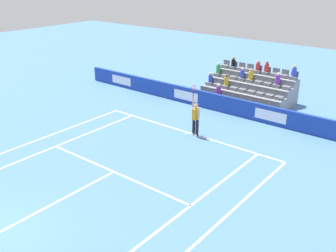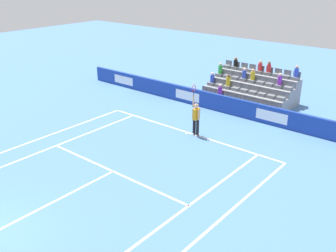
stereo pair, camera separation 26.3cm
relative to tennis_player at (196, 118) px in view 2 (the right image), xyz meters
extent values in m
cube|color=white|center=(0.49, -0.02, -0.99)|extent=(10.97, 0.10, 0.01)
cube|color=white|center=(0.49, 5.47, -0.99)|extent=(8.23, 0.10, 0.01)
cube|color=white|center=(0.49, 8.67, -0.99)|extent=(0.10, 6.40, 0.01)
cube|color=white|center=(4.60, 5.93, -0.99)|extent=(0.10, 11.89, 0.01)
cube|color=white|center=(-3.63, 5.93, -0.99)|extent=(0.10, 11.89, 0.01)
cube|color=white|center=(5.97, 5.93, -0.99)|extent=(0.10, 11.89, 0.01)
cube|color=white|center=(-5.00, 5.93, -0.99)|extent=(0.10, 11.89, 0.01)
cube|color=white|center=(0.49, 0.08, -0.99)|extent=(0.10, 0.20, 0.01)
cube|color=#193899|center=(0.49, -3.93, -0.47)|extent=(23.49, 0.20, 1.05)
cube|color=white|center=(-2.45, -3.82, -0.47)|extent=(1.88, 0.01, 0.59)
cube|color=white|center=(3.42, -3.82, -0.47)|extent=(1.88, 0.01, 0.59)
cube|color=white|center=(9.29, -3.82, -0.47)|extent=(1.88, 0.01, 0.59)
cylinder|color=black|center=(-0.13, 0.02, -0.54)|extent=(0.16, 0.16, 0.90)
cylinder|color=black|center=(0.11, -0.02, -0.54)|extent=(0.16, 0.16, 0.90)
cube|color=white|center=(-0.13, 0.02, -0.95)|extent=(0.15, 0.27, 0.08)
cube|color=white|center=(0.11, -0.02, -0.95)|extent=(0.15, 0.27, 0.08)
cube|color=orange|center=(-0.01, 0.00, 0.21)|extent=(0.27, 0.39, 0.60)
sphere|color=#D3A884|center=(-0.01, 0.00, 0.67)|extent=(0.24, 0.24, 0.24)
cylinder|color=#D3A884|center=(0.21, -0.03, 0.82)|extent=(0.09, 0.09, 0.62)
cylinder|color=#D3A884|center=(-0.22, 0.08, 0.23)|extent=(0.09, 0.09, 0.56)
cylinder|color=black|center=(0.21, -0.03, 1.27)|extent=(0.04, 0.04, 0.28)
torus|color=red|center=(0.21, -0.03, 1.55)|extent=(0.07, 0.31, 0.31)
sphere|color=#D1E533|center=(0.21, -0.03, 1.83)|extent=(0.07, 0.07, 0.07)
cube|color=gray|center=(0.49, -5.00, -0.78)|extent=(5.58, 0.95, 0.42)
cube|color=slate|center=(-1.99, -5.00, -0.47)|extent=(0.48, 0.44, 0.20)
cube|color=slate|center=(-1.99, -5.20, -0.22)|extent=(0.48, 0.04, 0.30)
cube|color=slate|center=(-1.37, -5.00, -0.47)|extent=(0.48, 0.44, 0.20)
cube|color=slate|center=(-1.37, -5.20, -0.22)|extent=(0.48, 0.04, 0.30)
cube|color=slate|center=(-0.75, -5.00, -0.47)|extent=(0.48, 0.44, 0.20)
cube|color=slate|center=(-0.75, -5.20, -0.22)|extent=(0.48, 0.04, 0.30)
cube|color=slate|center=(-0.13, -5.00, -0.47)|extent=(0.48, 0.44, 0.20)
cube|color=slate|center=(-0.13, -5.20, -0.22)|extent=(0.48, 0.04, 0.30)
cube|color=slate|center=(0.49, -5.00, -0.47)|extent=(0.48, 0.44, 0.20)
cube|color=slate|center=(0.49, -5.20, -0.22)|extent=(0.48, 0.04, 0.30)
cube|color=slate|center=(1.11, -5.00, -0.47)|extent=(0.48, 0.44, 0.20)
cube|color=slate|center=(1.11, -5.20, -0.22)|extent=(0.48, 0.04, 0.30)
cube|color=slate|center=(1.73, -5.00, -0.47)|extent=(0.48, 0.44, 0.20)
cube|color=slate|center=(1.73, -5.20, -0.22)|extent=(0.48, 0.04, 0.30)
cube|color=slate|center=(2.35, -5.00, -0.47)|extent=(0.48, 0.44, 0.20)
cube|color=slate|center=(2.35, -5.20, -0.22)|extent=(0.48, 0.04, 0.30)
cube|color=slate|center=(2.97, -5.00, -0.47)|extent=(0.48, 0.44, 0.20)
cube|color=slate|center=(2.97, -5.20, -0.22)|extent=(0.48, 0.04, 0.30)
cube|color=gray|center=(0.49, -5.95, -0.57)|extent=(5.58, 0.95, 0.84)
cube|color=slate|center=(-1.99, -5.95, -0.05)|extent=(0.48, 0.44, 0.20)
cube|color=slate|center=(-1.99, -6.15, 0.20)|extent=(0.48, 0.04, 0.30)
cube|color=slate|center=(-1.37, -5.95, -0.05)|extent=(0.48, 0.44, 0.20)
cube|color=slate|center=(-1.37, -6.15, 0.20)|extent=(0.48, 0.04, 0.30)
cube|color=slate|center=(-0.75, -5.95, -0.05)|extent=(0.48, 0.44, 0.20)
cube|color=slate|center=(-0.75, -6.15, 0.20)|extent=(0.48, 0.04, 0.30)
cube|color=slate|center=(-0.13, -5.95, -0.05)|extent=(0.48, 0.44, 0.20)
cube|color=slate|center=(-0.13, -6.15, 0.20)|extent=(0.48, 0.04, 0.30)
cube|color=slate|center=(0.49, -5.95, -0.05)|extent=(0.48, 0.44, 0.20)
cube|color=slate|center=(0.49, -6.15, 0.20)|extent=(0.48, 0.04, 0.30)
cube|color=slate|center=(1.11, -5.95, -0.05)|extent=(0.48, 0.44, 0.20)
cube|color=slate|center=(1.11, -6.15, 0.20)|extent=(0.48, 0.04, 0.30)
cube|color=slate|center=(1.73, -5.95, -0.05)|extent=(0.48, 0.44, 0.20)
cube|color=slate|center=(1.73, -6.15, 0.20)|extent=(0.48, 0.04, 0.30)
cube|color=slate|center=(2.35, -5.95, -0.05)|extent=(0.48, 0.44, 0.20)
cube|color=slate|center=(2.35, -6.15, 0.20)|extent=(0.48, 0.04, 0.30)
cube|color=slate|center=(2.97, -5.95, -0.05)|extent=(0.48, 0.44, 0.20)
cube|color=slate|center=(2.97, -6.15, 0.20)|extent=(0.48, 0.04, 0.30)
cube|color=gray|center=(0.49, -6.90, -0.36)|extent=(5.58, 0.95, 1.26)
cube|color=slate|center=(-1.99, -6.90, 0.37)|extent=(0.48, 0.44, 0.20)
cube|color=slate|center=(-1.99, -7.10, 0.62)|extent=(0.48, 0.04, 0.30)
cube|color=slate|center=(-1.37, -6.90, 0.37)|extent=(0.48, 0.44, 0.20)
cube|color=slate|center=(-1.37, -7.10, 0.62)|extent=(0.48, 0.04, 0.30)
cube|color=slate|center=(-0.75, -6.90, 0.37)|extent=(0.48, 0.44, 0.20)
cube|color=slate|center=(-0.75, -7.10, 0.62)|extent=(0.48, 0.04, 0.30)
cube|color=slate|center=(-0.13, -6.90, 0.37)|extent=(0.48, 0.44, 0.20)
cube|color=slate|center=(-0.13, -7.10, 0.62)|extent=(0.48, 0.04, 0.30)
cube|color=slate|center=(0.49, -6.90, 0.37)|extent=(0.48, 0.44, 0.20)
cube|color=slate|center=(0.49, -7.10, 0.62)|extent=(0.48, 0.04, 0.30)
cube|color=slate|center=(1.11, -6.90, 0.37)|extent=(0.48, 0.44, 0.20)
cube|color=slate|center=(1.11, -7.10, 0.62)|extent=(0.48, 0.04, 0.30)
cube|color=slate|center=(1.73, -6.90, 0.37)|extent=(0.48, 0.44, 0.20)
cube|color=slate|center=(1.73, -7.10, 0.62)|extent=(0.48, 0.04, 0.30)
cube|color=slate|center=(2.35, -6.90, 0.37)|extent=(0.48, 0.44, 0.20)
cube|color=slate|center=(2.35, -7.10, 0.62)|extent=(0.48, 0.04, 0.30)
cube|color=slate|center=(2.97, -6.90, 0.37)|extent=(0.48, 0.44, 0.20)
cube|color=slate|center=(2.97, -7.10, 0.62)|extent=(0.48, 0.04, 0.30)
cube|color=gray|center=(0.49, -7.85, -0.15)|extent=(5.58, 0.95, 1.68)
cube|color=slate|center=(-1.99, -7.85, 0.79)|extent=(0.48, 0.44, 0.20)
cube|color=slate|center=(-1.99, -8.05, 1.04)|extent=(0.48, 0.04, 0.30)
cube|color=slate|center=(-1.37, -7.85, 0.79)|extent=(0.48, 0.44, 0.20)
cube|color=slate|center=(-1.37, -8.05, 1.04)|extent=(0.48, 0.04, 0.30)
cube|color=slate|center=(-0.75, -7.85, 0.79)|extent=(0.48, 0.44, 0.20)
cube|color=slate|center=(-0.75, -8.05, 1.04)|extent=(0.48, 0.04, 0.30)
cube|color=slate|center=(-0.13, -7.85, 0.79)|extent=(0.48, 0.44, 0.20)
cube|color=slate|center=(-0.13, -8.05, 1.04)|extent=(0.48, 0.04, 0.30)
cube|color=slate|center=(0.49, -7.85, 0.79)|extent=(0.48, 0.44, 0.20)
cube|color=slate|center=(0.49, -8.05, 1.04)|extent=(0.48, 0.04, 0.30)
cube|color=slate|center=(1.11, -7.85, 0.79)|extent=(0.48, 0.44, 0.20)
cube|color=slate|center=(1.11, -8.05, 1.04)|extent=(0.48, 0.04, 0.30)
cube|color=slate|center=(1.73, -7.85, 0.79)|extent=(0.48, 0.44, 0.20)
cube|color=slate|center=(1.73, -8.05, 1.04)|extent=(0.48, 0.04, 0.30)
cube|color=slate|center=(2.35, -7.85, 0.79)|extent=(0.48, 0.44, 0.20)
cube|color=slate|center=(2.35, -8.05, 1.04)|extent=(0.48, 0.04, 0.30)
cube|color=slate|center=(2.97, -7.85, 0.79)|extent=(0.48, 0.44, 0.20)
cube|color=slate|center=(2.97, -8.05, 1.04)|extent=(0.48, 0.04, 0.30)
cylinder|color=blue|center=(1.11, -6.95, 0.71)|extent=(0.28, 0.28, 0.48)
sphere|color=beige|center=(1.11, -6.95, 1.05)|extent=(0.20, 0.20, 0.20)
cylinder|color=green|center=(2.97, -6.95, 0.74)|extent=(0.28, 0.28, 0.55)
sphere|color=beige|center=(2.97, -6.95, 1.12)|extent=(0.20, 0.20, 0.20)
cylinder|color=blue|center=(2.97, -6.00, 0.29)|extent=(0.28, 0.28, 0.49)
sphere|color=beige|center=(2.97, -6.00, 0.64)|extent=(0.20, 0.20, 0.20)
cylinder|color=black|center=(2.35, -7.90, 1.11)|extent=(0.28, 0.28, 0.44)
sphere|color=#9E7251|center=(2.35, -7.90, 1.42)|extent=(0.20, 0.20, 0.20)
cylinder|color=red|center=(-0.13, -7.90, 1.13)|extent=(0.28, 0.28, 0.49)
sphere|color=brown|center=(-0.13, -7.90, 1.48)|extent=(0.20, 0.20, 0.20)
cylinder|color=blue|center=(-1.99, -7.90, 1.15)|extent=(0.28, 0.28, 0.52)
sphere|color=#D3A884|center=(-1.99, -7.90, 1.51)|extent=(0.20, 0.20, 0.20)
cylinder|color=yellow|center=(0.49, -6.95, 0.72)|extent=(0.28, 0.28, 0.50)
sphere|color=#D3A884|center=(0.49, -6.95, 1.07)|extent=(0.20, 0.20, 0.20)
cylinder|color=purple|center=(1.73, -5.05, -0.11)|extent=(0.28, 0.28, 0.53)
sphere|color=beige|center=(1.73, -5.05, 0.26)|extent=(0.20, 0.20, 0.20)
cylinder|color=purple|center=(-1.37, -6.95, 0.74)|extent=(0.28, 0.28, 0.55)
sphere|color=beige|center=(-1.37, -6.95, 1.11)|extent=(0.20, 0.20, 0.20)
cylinder|color=yellow|center=(1.73, -6.00, 0.32)|extent=(0.28, 0.28, 0.55)
sphere|color=brown|center=(1.73, -6.00, 0.69)|extent=(0.20, 0.20, 0.20)
cylinder|color=red|center=(0.49, -7.90, 1.13)|extent=(0.28, 0.28, 0.48)
sphere|color=#D3A884|center=(0.49, -7.90, 1.47)|extent=(0.20, 0.20, 0.20)
camera|label=1|loc=(-10.54, 15.48, 7.25)|focal=41.17mm
camera|label=2|loc=(-10.74, 15.31, 7.25)|focal=41.17mm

